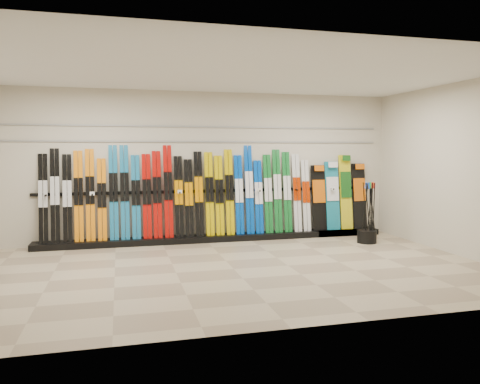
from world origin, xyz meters
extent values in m
plane|color=#88755D|center=(0.00, 0.00, 0.00)|extent=(8.00, 8.00, 0.00)
plane|color=beige|center=(0.00, 2.50, 1.50)|extent=(8.00, 0.00, 8.00)
plane|color=beige|center=(4.00, 0.00, 1.50)|extent=(0.00, 5.00, 5.00)
plane|color=silver|center=(0.00, 0.00, 3.00)|extent=(8.00, 8.00, 0.00)
cube|color=black|center=(0.22, 2.28, 0.06)|extent=(8.00, 0.40, 0.12)
cube|color=black|center=(-3.06, 2.36, 0.94)|extent=(0.17, 0.27, 1.65)
cube|color=black|center=(-2.85, 2.36, 0.99)|extent=(0.17, 0.28, 1.74)
cube|color=black|center=(-2.63, 2.36, 0.94)|extent=(0.17, 0.27, 1.64)
cube|color=orange|center=(-2.43, 2.36, 0.97)|extent=(0.17, 0.28, 1.70)
cube|color=orange|center=(-2.22, 2.36, 0.99)|extent=(0.17, 0.28, 1.74)
cube|color=orange|center=(-2.01, 2.35, 0.90)|extent=(0.17, 0.25, 1.55)
cube|color=#166798|center=(-1.80, 2.37, 1.03)|extent=(0.17, 0.30, 1.82)
cube|color=#166798|center=(-1.59, 2.37, 1.03)|extent=(0.17, 0.30, 1.83)
cube|color=#166798|center=(-1.38, 2.35, 0.93)|extent=(0.17, 0.26, 1.62)
cube|color=#AD0905|center=(-1.17, 2.36, 0.94)|extent=(0.17, 0.27, 1.64)
cube|color=#AD0905|center=(-0.97, 2.36, 0.97)|extent=(0.17, 0.28, 1.69)
cube|color=#AD0905|center=(-0.75, 2.37, 1.03)|extent=(0.17, 0.30, 1.83)
cube|color=black|center=(-0.55, 2.35, 0.92)|extent=(0.17, 0.26, 1.59)
cube|color=black|center=(-0.35, 2.35, 0.88)|extent=(0.17, 0.25, 1.53)
cube|color=black|center=(-0.14, 2.36, 0.96)|extent=(0.17, 0.27, 1.68)
cube|color=#CEB200|center=(0.07, 2.36, 0.95)|extent=(0.17, 0.27, 1.67)
cube|color=#CEB200|center=(0.27, 2.35, 0.92)|extent=(0.17, 0.26, 1.60)
cube|color=#CEB200|center=(0.49, 2.36, 0.98)|extent=(0.17, 0.28, 1.72)
cube|color=#0043B7|center=(0.69, 2.35, 0.92)|extent=(0.17, 0.26, 1.61)
cube|color=#0043B7|center=(0.91, 2.37, 1.03)|extent=(0.17, 0.30, 1.82)
cube|color=#0043B7|center=(1.10, 2.35, 0.87)|extent=(0.17, 0.25, 1.50)
cube|color=#116625|center=(1.31, 2.35, 0.93)|extent=(0.17, 0.26, 1.62)
cube|color=#116625|center=(1.52, 2.36, 0.98)|extent=(0.17, 0.28, 1.72)
cube|color=#116625|center=(1.73, 2.36, 0.96)|extent=(0.17, 0.27, 1.67)
cube|color=silver|center=(1.95, 2.35, 0.93)|extent=(0.17, 0.27, 1.63)
cube|color=silver|center=(2.16, 2.35, 0.87)|extent=(0.17, 0.25, 1.50)
cube|color=black|center=(2.45, 2.35, 0.81)|extent=(0.31, 0.22, 1.39)
cube|color=#14728C|center=(2.77, 2.35, 0.85)|extent=(0.31, 0.23, 1.46)
cube|color=gold|center=(3.09, 2.36, 0.92)|extent=(0.27, 0.25, 1.60)
cube|color=black|center=(3.41, 2.35, 0.83)|extent=(0.31, 0.22, 1.42)
cylinder|color=black|center=(3.04, 1.34, 0.12)|extent=(0.38, 0.38, 0.25)
cylinder|color=black|center=(3.13, 1.33, 0.61)|extent=(0.02, 0.10, 1.18)
cylinder|color=black|center=(3.17, 1.40, 0.61)|extent=(0.15, 0.05, 1.17)
cylinder|color=black|center=(2.98, 1.29, 0.61)|extent=(0.08, 0.16, 1.17)
cylinder|color=black|center=(3.11, 1.36, 0.61)|extent=(0.04, 0.14, 1.18)
cylinder|color=black|center=(3.14, 1.26, 0.61)|extent=(0.05, 0.09, 1.18)
cylinder|color=black|center=(3.16, 1.34, 0.61)|extent=(0.13, 0.11, 1.17)
cylinder|color=black|center=(3.04, 1.31, 0.61)|extent=(0.15, 0.05, 1.17)
cylinder|color=black|center=(3.11, 1.38, 0.61)|extent=(0.10, 0.05, 1.18)
cylinder|color=black|center=(3.15, 1.36, 0.61)|extent=(0.09, 0.15, 1.17)
cylinder|color=black|center=(3.00, 1.37, 0.61)|extent=(0.07, 0.11, 1.18)
cylinder|color=black|center=(3.02, 1.40, 0.61)|extent=(0.08, 0.10, 1.18)
cube|color=gray|center=(0.00, 2.48, 2.00)|extent=(7.60, 0.02, 0.03)
cube|color=gray|center=(0.00, 2.48, 2.30)|extent=(7.60, 0.02, 0.03)
camera|label=1|loc=(-1.68, -6.88, 1.83)|focal=35.00mm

